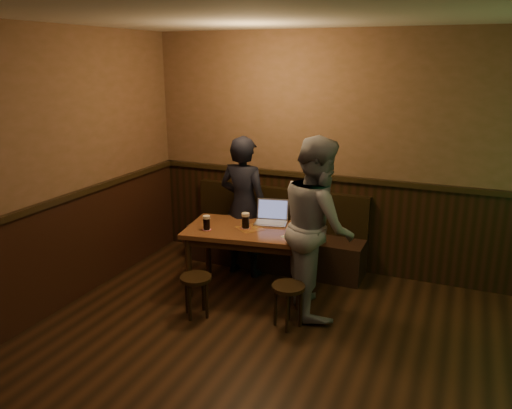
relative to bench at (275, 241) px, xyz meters
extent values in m
cube|color=brown|center=(0.84, 0.26, 1.09)|extent=(5.00, 0.02, 2.80)
cube|color=black|center=(0.84, 0.23, 0.24)|extent=(4.98, 0.04, 1.10)
cube|color=black|center=(0.84, 0.20, 0.82)|extent=(4.98, 0.06, 0.06)
cube|color=black|center=(0.00, -0.04, -0.09)|extent=(2.20, 0.50, 0.45)
cube|color=black|center=(0.00, 0.16, 0.39)|extent=(2.20, 0.10, 0.50)
cube|color=brown|center=(0.00, -0.76, 0.39)|extent=(1.46, 0.98, 0.05)
cube|color=#321E0D|center=(0.00, -0.76, 0.32)|extent=(1.32, 0.84, 0.08)
cube|color=maroon|center=(0.00, -0.76, 0.42)|extent=(0.35, 0.35, 0.00)
cylinder|color=#321E0D|center=(-0.54, -1.16, 0.03)|extent=(0.07, 0.07, 0.68)
cylinder|color=#321E0D|center=(-0.64, -0.55, 0.03)|extent=(0.07, 0.07, 0.68)
cylinder|color=#321E0D|center=(0.64, -0.98, 0.03)|extent=(0.07, 0.07, 0.68)
cylinder|color=#321E0D|center=(0.54, -0.37, 0.03)|extent=(0.07, 0.07, 0.68)
cylinder|color=black|center=(-0.26, -1.50, 0.09)|extent=(0.34, 0.34, 0.04)
cylinder|color=black|center=(-0.14, -1.51, -0.11)|extent=(0.03, 0.03, 0.41)
cylinder|color=black|center=(-0.25, -1.38, -0.11)|extent=(0.03, 0.03, 0.41)
cylinder|color=black|center=(-0.38, -1.49, -0.11)|extent=(0.03, 0.03, 0.41)
cylinder|color=black|center=(-0.27, -1.61, -0.11)|extent=(0.03, 0.03, 0.41)
cylinder|color=black|center=(0.64, -1.33, 0.10)|extent=(0.39, 0.39, 0.04)
cylinder|color=black|center=(0.76, -1.30, -0.11)|extent=(0.03, 0.03, 0.41)
cylinder|color=black|center=(0.61, -1.22, -0.11)|extent=(0.03, 0.03, 0.41)
cylinder|color=black|center=(0.53, -1.37, -0.11)|extent=(0.03, 0.03, 0.41)
cylinder|color=black|center=(0.68, -1.45, -0.11)|extent=(0.03, 0.03, 0.41)
cylinder|color=maroon|center=(-0.41, -0.99, 0.42)|extent=(0.10, 0.10, 0.00)
cylinder|color=silver|center=(-0.41, -0.99, 0.42)|extent=(0.09, 0.09, 0.00)
cylinder|color=black|center=(-0.41, -0.99, 0.48)|extent=(0.07, 0.07, 0.12)
cylinder|color=beige|center=(-0.41, -0.99, 0.56)|extent=(0.08, 0.08, 0.03)
cylinder|color=maroon|center=(-0.05, -0.78, 0.42)|extent=(0.11, 0.11, 0.00)
cylinder|color=silver|center=(-0.05, -0.78, 0.42)|extent=(0.09, 0.09, 0.00)
cylinder|color=black|center=(-0.05, -0.78, 0.49)|extent=(0.08, 0.08, 0.13)
cylinder|color=beige|center=(-0.05, -0.78, 0.57)|extent=(0.08, 0.08, 0.03)
cylinder|color=maroon|center=(0.49, -0.74, 0.42)|extent=(0.11, 0.11, 0.00)
cylinder|color=silver|center=(0.49, -0.74, 0.42)|extent=(0.09, 0.09, 0.00)
cylinder|color=black|center=(0.49, -0.74, 0.49)|extent=(0.08, 0.08, 0.13)
cylinder|color=beige|center=(0.49, -0.74, 0.57)|extent=(0.09, 0.09, 0.03)
cube|color=silver|center=(0.15, -0.54, 0.42)|extent=(0.39, 0.31, 0.02)
cube|color=#B2B2B7|center=(0.15, -0.54, 0.43)|extent=(0.35, 0.25, 0.00)
cube|color=silver|center=(0.12, -0.42, 0.55)|extent=(0.36, 0.14, 0.23)
cube|color=#525E98|center=(0.13, -0.43, 0.55)|extent=(0.32, 0.12, 0.20)
cube|color=silver|center=(0.52, -0.86, 0.42)|extent=(0.26, 0.22, 0.00)
imported|color=black|center=(-0.26, -0.37, 0.52)|extent=(0.64, 0.45, 1.65)
imported|color=gray|center=(0.77, -0.88, 0.58)|extent=(1.01, 1.09, 1.79)
camera|label=1|loc=(2.05, -5.39, 2.18)|focal=35.00mm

